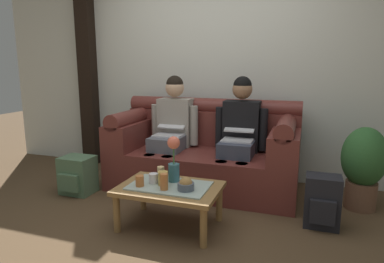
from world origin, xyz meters
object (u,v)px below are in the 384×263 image
Objects in this scene: flower_vase at (174,159)px; backpack_right at (322,202)px; person_left at (172,126)px; person_right at (240,131)px; cup_far_right at (164,182)px; couch at (205,154)px; cup_near_left at (140,181)px; potted_plant at (364,164)px; cup_far_left at (161,173)px; backpack_left at (77,175)px; coffee_table at (170,191)px; cup_near_right at (163,178)px; snack_bowl at (186,185)px; cup_far_center at (153,178)px.

backpack_right is (1.20, 0.30, -0.34)m from flower_vase.
person_right is (0.77, -0.00, 0.00)m from person_left.
couch is at bearing 89.92° from cup_far_right.
potted_plant reaches higher than cup_near_left.
cup_far_left is 0.29× the size of backpack_left.
person_left is at bearing 108.99° from cup_far_right.
person_right is 1.28m from cup_near_left.
flower_vase is (0.00, 0.10, 0.25)m from coffee_table.
cup_near_left is at bearing -81.52° from person_left.
coffee_table is (0.38, -1.00, -0.35)m from person_left.
potted_plant is (1.69, 0.81, 0.01)m from cup_far_left.
cup_near_right reaches higher than backpack_right.
cup_near_left is 2.05m from potted_plant.
cup_far_right is (0.12, -0.22, 0.01)m from cup_far_left.
cup_far_left is at bearing -97.87° from couch.
flower_vase is 3.38× the size of cup_near_right.
person_right is 10.61× the size of cup_near_right.
snack_bowl reaches higher than backpack_right.
flower_vase is 0.25m from cup_far_right.
backpack_left is (-1.06, 0.37, -0.21)m from cup_far_center.
cup_far_center is at bearing 170.45° from cup_near_right.
person_left is 10.78× the size of cup_far_left.
person_right is 1.19m from cup_far_right.
flower_vase is at bearing -12.70° from backpack_left.
coffee_table is at bearing -91.76° from flower_vase.
person_right reaches higher than flower_vase.
cup_far_left is (0.09, 0.21, 0.01)m from cup_near_left.
person_left is 1.06m from cup_far_center.
person_left reaches higher than backpack_left.
cup_far_center is 1.42m from backpack_right.
flower_vase is at bearing -112.91° from person_right.
person_left is 1.00× the size of person_right.
cup_far_right is at bearing -90.08° from couch.
person_left reaches higher than cup_far_left.
snack_bowl is at bearing -62.61° from person_left.
person_right is 1.13m from cup_near_right.
person_right is 1.57× the size of potted_plant.
backpack_left is (-1.21, 0.48, -0.23)m from cup_far_right.
person_right is 1.21m from potted_plant.
cup_near_right is 0.10m from cup_far_center.
potted_plant is (1.40, 0.98, 0.03)m from snack_bowl.
cup_far_left is (-0.29, 0.17, 0.02)m from snack_bowl.
backpack_right is (1.20, 0.40, -0.09)m from coffee_table.
cup_far_right is at bearing -1.89° from cup_near_left.
flower_vase is at bearing -66.76° from person_left.
cup_far_right is at bearing -90.80° from coffee_table.
cup_far_right is at bearing -37.45° from cup_far_center.
cup_far_center is at bearing 142.55° from cup_far_right.
potted_plant is at bearing 30.40° from coffee_table.
person_right is 3.11× the size of backpack_left.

